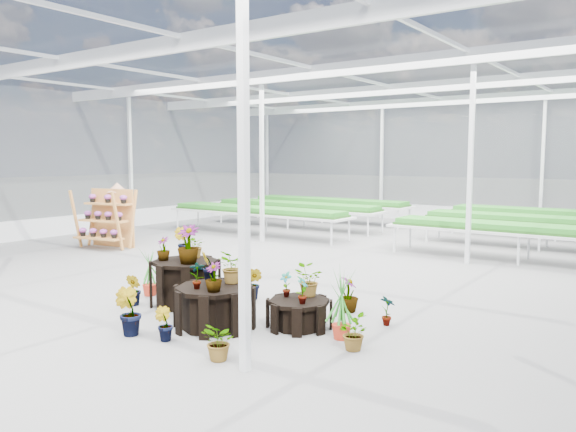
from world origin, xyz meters
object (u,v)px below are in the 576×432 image
Objects in this scene: plinth_tall at (186,283)px; plinth_mid at (214,307)px; bird_table at (118,214)px; plinth_low at (299,314)px; shelf_rack at (104,219)px.

plinth_mid is (1.20, -0.60, -0.08)m from plinth_tall.
bird_table is at bearing 150.71° from plinth_tall.
shelf_rack is (-8.27, 2.83, 0.59)m from plinth_low.
plinth_mid is at bearing -26.57° from plinth_tall.
plinth_mid is 8.44m from bird_table.
shelf_rack reaches higher than plinth_mid.
shelf_rack is 0.91× the size of bird_table.
plinth_low is at bearing -30.57° from shelf_rack.
shelf_rack is at bearing -65.22° from bird_table.
plinth_mid is 1.22m from plinth_low.
plinth_tall is at bearing -37.45° from shelf_rack.
plinth_mid is 0.66× the size of bird_table.
plinth_tall is at bearing -177.40° from plinth_low.
plinth_low is (2.20, 0.10, -0.18)m from plinth_tall.
bird_table is at bearing 158.11° from plinth_low.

